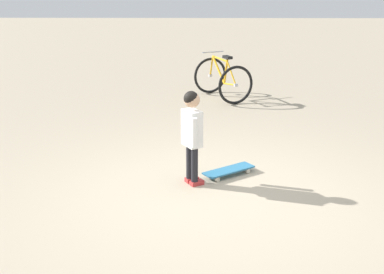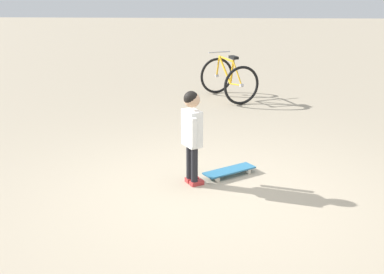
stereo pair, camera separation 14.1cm
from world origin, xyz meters
The scene contains 4 objects.
ground_plane centered at (0.00, 0.00, 0.00)m, with size 50.00×50.00×0.00m, color tan.
child_person centered at (-0.32, -0.29, 0.66)m, with size 0.41×0.26×1.06m.
skateboard centered at (-0.57, 0.13, 0.06)m, with size 0.53×0.64×0.07m.
bicycle_mid centered at (-4.43, 0.23, 0.38)m, with size 1.27×1.10×0.85m.
Camera 2 is at (4.69, -0.09, 2.18)m, focal length 45.40 mm.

